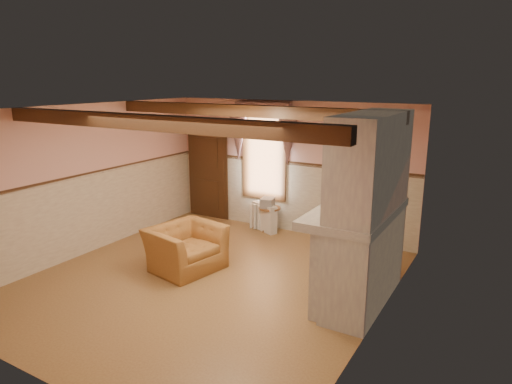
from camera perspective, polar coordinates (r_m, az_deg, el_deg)
The scene contains 26 objects.
floor at distance 7.71m, azimuth -6.04°, elevation -10.96°, with size 5.50×6.00×0.01m, color brown.
ceiling at distance 7.00m, azimuth -6.64°, elevation 10.26°, with size 5.50×6.00×0.01m, color silver.
wall_back at distance 9.74m, azimuth 4.21°, elevation 3.09°, with size 5.50×0.02×2.80m, color #DEA399.
wall_front at distance 5.27m, azimuth -26.28°, elevation -8.13°, with size 5.50×0.02×2.80m, color #DEA399.
wall_left at distance 9.10m, azimuth -20.40°, elevation 1.45°, with size 0.02×6.00×2.80m, color #DEA399.
wall_right at distance 6.07m, azimuth 15.12°, elevation -4.24°, with size 0.02×6.00×2.80m, color #DEA399.
wainscot at distance 7.43m, azimuth -6.19°, elevation -5.72°, with size 5.50×6.00×1.50m, color beige, non-canonical shape.
chair_rail at distance 7.21m, azimuth -6.35°, elevation -0.10°, with size 5.50×6.00×0.08m, color black, non-canonical shape.
firebox at distance 7.15m, azimuth 10.07°, elevation -9.26°, with size 0.20×0.95×0.90m, color black.
armchair at distance 8.08m, azimuth -8.81°, elevation -6.92°, with size 1.18×1.03×0.77m, color #9E662D.
side_table at distance 9.90m, azimuth 1.71°, elevation -3.42°, with size 0.47×0.47×0.55m, color brown.
book_stack at distance 9.78m, azimuth 1.45°, elevation -1.34°, with size 0.26×0.32×0.20m, color #B7AD8C.
radiator at distance 9.95m, azimuth 1.05°, elevation -3.17°, with size 0.70×0.18×0.60m, color silver.
bowl at distance 6.52m, azimuth 11.73°, elevation -2.20°, with size 0.34×0.34×0.08m, color brown.
mantel_clock at distance 7.33m, azimuth 14.00°, elevation -0.05°, with size 0.14×0.24×0.20m, color black.
oil_lamp at distance 7.12m, azimuth 13.53°, elevation -0.10°, with size 0.11×0.11×0.28m, color #C27D36.
candle_red at distance 5.99m, azimuth 10.00°, elevation -3.19°, with size 0.06×0.06×0.16m, color #A71418.
jar_yellow at distance 6.37m, azimuth 11.29°, elevation -2.39°, with size 0.06×0.06×0.12m, color yellow.
fireplace at distance 6.71m, azimuth 13.82°, elevation -2.41°, with size 0.85×2.00×2.80m, color gray.
mantel at distance 6.77m, azimuth 12.34°, elevation -2.53°, with size 1.05×2.05×0.12m, color gray.
overmantel_mirror at distance 6.68m, azimuth 11.11°, elevation 2.71°, with size 0.06×1.44×1.04m, color silver.
door at distance 10.83m, azimuth -5.99°, elevation 2.29°, with size 1.10×0.10×2.10m, color black.
window at distance 9.94m, azimuth 1.05°, elevation 4.82°, with size 1.06×0.08×2.02m, color white.
window_drapes at distance 9.79m, azimuth 0.80°, elevation 8.21°, with size 1.30×0.14×1.40m, color gray.
ceiling_beam_front at distance 6.10m, azimuth -13.44°, elevation 8.46°, with size 5.50×0.18×0.20m, color black.
ceiling_beam_back at distance 8.00m, azimuth -1.40°, elevation 10.11°, with size 5.50×0.18×0.20m, color black.
Camera 1 is at (4.19, -5.59, 3.27)m, focal length 32.00 mm.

